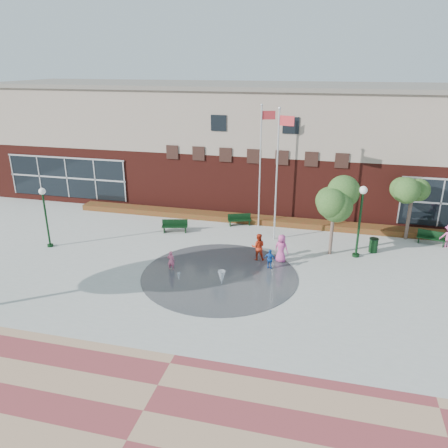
% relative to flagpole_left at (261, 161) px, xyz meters
% --- Properties ---
extents(ground, '(120.00, 120.00, 0.00)m').
position_rel_flagpole_left_xyz_m(ground, '(-0.80, -10.91, -4.63)').
color(ground, '#666056').
rests_on(ground, ground).
extents(plaza_concrete, '(46.00, 18.00, 0.01)m').
position_rel_flagpole_left_xyz_m(plaza_concrete, '(-0.80, -6.91, -4.62)').
color(plaza_concrete, '#A8A8A0').
rests_on(plaza_concrete, ground).
extents(paver_band, '(46.00, 6.00, 0.01)m').
position_rel_flagpole_left_xyz_m(paver_band, '(-0.80, -17.91, -4.62)').
color(paver_band, brown).
rests_on(paver_band, ground).
extents(splash_pad, '(8.40, 8.40, 0.01)m').
position_rel_flagpole_left_xyz_m(splash_pad, '(-0.80, -7.91, -4.62)').
color(splash_pad, '#383A3D').
rests_on(splash_pad, ground).
extents(library_building, '(44.40, 10.40, 9.20)m').
position_rel_flagpole_left_xyz_m(library_building, '(-0.80, 6.57, 0.02)').
color(library_building, '#4D1812').
rests_on(library_building, ground).
extents(flower_bed, '(26.00, 1.20, 0.40)m').
position_rel_flagpole_left_xyz_m(flower_bed, '(-0.80, 0.69, -4.63)').
color(flower_bed, maroon).
rests_on(flower_bed, ground).
extents(flagpole_left, '(0.92, 0.40, 8.31)m').
position_rel_flagpole_left_xyz_m(flagpole_left, '(0.00, 0.00, 0.00)').
color(flagpole_left, silver).
rests_on(flagpole_left, ground).
extents(flagpole_right, '(1.00, 0.35, 8.33)m').
position_rel_flagpole_left_xyz_m(flagpole_right, '(1.39, -2.12, 0.03)').
color(flagpole_right, silver).
rests_on(flagpole_right, ground).
extents(lamp_left, '(0.40, 0.40, 3.78)m').
position_rel_flagpole_left_xyz_m(lamp_left, '(-11.99, -6.68, -2.28)').
color(lamp_left, black).
rests_on(lamp_left, ground).
extents(lamp_right, '(0.46, 0.46, 4.31)m').
position_rel_flagpole_left_xyz_m(lamp_right, '(6.39, -3.63, -1.95)').
color(lamp_right, black).
rests_on(lamp_right, ground).
extents(bench_left, '(1.78, 0.89, 0.86)m').
position_rel_flagpole_left_xyz_m(bench_left, '(-5.30, -2.51, -4.35)').
color(bench_left, black).
rests_on(bench_left, ground).
extents(bench_mid, '(1.67, 1.00, 0.81)m').
position_rel_flagpole_left_xyz_m(bench_mid, '(-1.35, -0.18, -4.36)').
color(bench_mid, black).
rests_on(bench_mid, ground).
extents(bench_right, '(1.76, 0.88, 0.85)m').
position_rel_flagpole_left_xyz_m(bench_right, '(11.03, -0.58, -4.35)').
color(bench_right, black).
rests_on(bench_right, ground).
extents(trash_can, '(0.55, 0.55, 0.90)m').
position_rel_flagpole_left_xyz_m(trash_can, '(7.41, -2.71, -4.17)').
color(trash_can, black).
rests_on(trash_can, ground).
extents(tree_mid, '(2.79, 2.79, 4.71)m').
position_rel_flagpole_left_xyz_m(tree_mid, '(4.90, -3.61, -1.19)').
color(tree_mid, '#4E3B31').
rests_on(tree_mid, ground).
extents(tree_small_right, '(2.46, 2.46, 4.20)m').
position_rel_flagpole_left_xyz_m(tree_small_right, '(9.62, -0.01, -1.56)').
color(tree_small_right, '#4E3B31').
rests_on(tree_small_right, ground).
extents(water_jet_a, '(0.40, 0.40, 0.78)m').
position_rel_flagpole_left_xyz_m(water_jet_a, '(-0.41, -8.95, -4.63)').
color(water_jet_a, white).
rests_on(water_jet_a, ground).
extents(water_jet_b, '(0.19, 0.19, 0.44)m').
position_rel_flagpole_left_xyz_m(water_jet_b, '(-2.70, -9.04, -4.63)').
color(water_jet_b, white).
rests_on(water_jet_b, ground).
extents(child_splash, '(0.42, 0.27, 1.14)m').
position_rel_flagpole_left_xyz_m(child_splash, '(-3.54, -7.91, -4.06)').
color(child_splash, '#F0648B').
rests_on(child_splash, ground).
extents(adult_red, '(0.88, 0.74, 1.62)m').
position_rel_flagpole_left_xyz_m(adult_red, '(0.87, -5.45, -3.82)').
color(adult_red, red).
rests_on(adult_red, ground).
extents(adult_pink, '(0.93, 0.75, 1.66)m').
position_rel_flagpole_left_xyz_m(adult_pink, '(2.18, -5.39, -3.80)').
color(adult_pink, '#C6448B').
rests_on(adult_pink, ground).
extents(child_blue, '(0.73, 0.43, 1.17)m').
position_rel_flagpole_left_xyz_m(child_blue, '(1.70, -6.47, -4.04)').
color(child_blue, '#184DAA').
rests_on(child_blue, ground).
extents(person_bench, '(0.97, 0.58, 1.47)m').
position_rel_flagpole_left_xyz_m(person_bench, '(11.90, -0.82, -3.89)').
color(person_bench, '#C94A8A').
rests_on(person_bench, ground).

